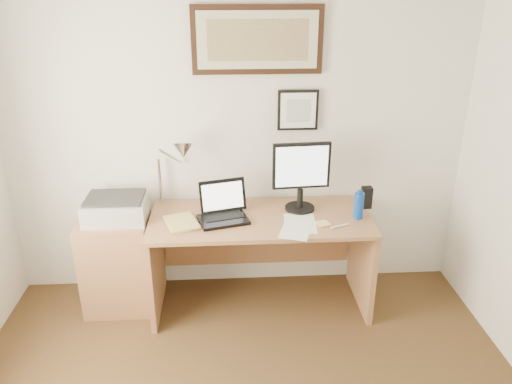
{
  "coord_description": "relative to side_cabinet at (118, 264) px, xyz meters",
  "views": [
    {
      "loc": [
        -0.08,
        -1.62,
        2.33
      ],
      "look_at": [
        0.11,
        1.43,
        1.03
      ],
      "focal_mm": 35.0,
      "sensor_mm": 36.0,
      "label": 1
    }
  ],
  "objects": [
    {
      "name": "paper_sheet_b",
      "position": [
        1.3,
        -0.28,
        0.39
      ],
      "size": [
        0.27,
        0.33,
        0.0
      ],
      "primitive_type": "cube",
      "rotation": [
        0.0,
        0.0,
        -0.3
      ],
      "color": "white",
      "rests_on": "desk"
    },
    {
      "name": "desk_lamp",
      "position": [
        0.51,
        0.13,
        0.82
      ],
      "size": [
        0.29,
        0.27,
        0.53
      ],
      "color": "silver",
      "rests_on": "desk"
    },
    {
      "name": "desk",
      "position": [
        1.07,
        0.04,
        0.15
      ],
      "size": [
        1.6,
        0.7,
        0.75
      ],
      "color": "#996640",
      "rests_on": "floor"
    },
    {
      "name": "wall_back",
      "position": [
        0.92,
        0.32,
        0.89
      ],
      "size": [
        3.5,
        0.02,
        2.5
      ],
      "primitive_type": "cube",
      "color": "white",
      "rests_on": "ground"
    },
    {
      "name": "sticky_pad",
      "position": [
        1.5,
        -0.2,
        0.39
      ],
      "size": [
        0.11,
        0.11,
        0.01
      ],
      "primitive_type": "cube",
      "rotation": [
        0.0,
        0.0,
        0.31
      ],
      "color": "#F6D974",
      "rests_on": "desk"
    },
    {
      "name": "printer",
      "position": [
        0.03,
        0.02,
        0.45
      ],
      "size": [
        0.44,
        0.34,
        0.18
      ],
      "color": "#ACACAE",
      "rests_on": "side_cabinet"
    },
    {
      "name": "speaker",
      "position": [
        1.88,
        0.07,
        0.47
      ],
      "size": [
        0.08,
        0.07,
        0.17
      ],
      "primitive_type": "cube",
      "rotation": [
        0.0,
        0.0,
        0.05
      ],
      "color": "black",
      "rests_on": "desk"
    },
    {
      "name": "laptop",
      "position": [
        0.8,
        -0.05,
        0.44
      ],
      "size": [
        0.39,
        0.38,
        0.26
      ],
      "color": "black",
      "rests_on": "desk"
    },
    {
      "name": "water_bottle",
      "position": [
        1.77,
        -0.11,
        0.48
      ],
      "size": [
        0.07,
        0.07,
        0.19
      ],
      "primitive_type": "cylinder",
      "color": "#0C3FA7",
      "rests_on": "desk"
    },
    {
      "name": "marker_pen",
      "position": [
        1.61,
        -0.24,
        0.39
      ],
      "size": [
        0.14,
        0.06,
        0.02
      ],
      "primitive_type": "cylinder",
      "rotation": [
        0.0,
        1.57,
        0.35
      ],
      "color": "white",
      "rests_on": "desk"
    },
    {
      "name": "picture_small",
      "position": [
        1.37,
        0.29,
        1.09
      ],
      "size": [
        0.3,
        0.03,
        0.3
      ],
      "color": "black",
      "rests_on": "wall_back"
    },
    {
      "name": "side_cabinet",
      "position": [
        0.0,
        0.0,
        0.0
      ],
      "size": [
        0.5,
        0.4,
        0.73
      ],
      "primitive_type": "cube",
      "color": "#996640",
      "rests_on": "floor"
    },
    {
      "name": "bottle_cap",
      "position": [
        1.77,
        -0.11,
        0.59
      ],
      "size": [
        0.04,
        0.04,
        0.02
      ],
      "primitive_type": "cylinder",
      "color": "#0C3FA7",
      "rests_on": "water_bottle"
    },
    {
      "name": "book",
      "position": [
        0.41,
        -0.16,
        0.4
      ],
      "size": [
        0.28,
        0.33,
        0.02
      ],
      "primitive_type": "imported",
      "rotation": [
        0.0,
        0.0,
        0.33
      ],
      "color": "#DDC168",
      "rests_on": "desk"
    },
    {
      "name": "paper_sheet_a",
      "position": [
        1.34,
        -0.17,
        0.39
      ],
      "size": [
        0.24,
        0.33,
        0.0
      ],
      "primitive_type": "cube",
      "rotation": [
        0.0,
        0.0,
        -0.07
      ],
      "color": "white",
      "rests_on": "desk"
    },
    {
      "name": "picture_large",
      "position": [
        1.07,
        0.29,
        1.59
      ],
      "size": [
        0.92,
        0.04,
        0.47
      ],
      "color": "black",
      "rests_on": "wall_back"
    },
    {
      "name": "lcd_monitor",
      "position": [
        1.37,
        0.06,
        0.68
      ],
      "size": [
        0.42,
        0.22,
        0.52
      ],
      "color": "black",
      "rests_on": "desk"
    }
  ]
}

